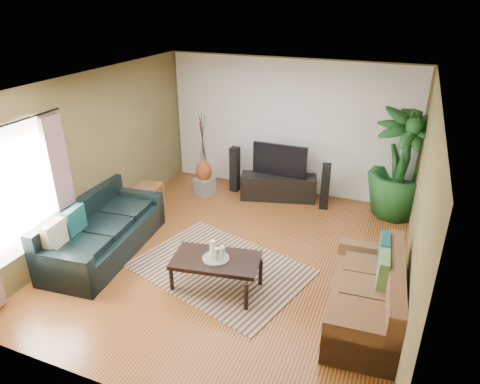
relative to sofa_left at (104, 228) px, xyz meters
The scene contains 27 objects.
floor 2.12m from the sofa_left, 17.07° to the left, with size 5.50×5.50×0.00m, color #9F5E29.
ceiling 3.08m from the sofa_left, 17.07° to the left, with size 5.50×5.50×0.00m, color white.
wall_back 4.01m from the sofa_left, 59.43° to the left, with size 5.00×5.00×0.00m, color olive.
wall_front 3.06m from the sofa_left, 47.17° to the right, with size 5.00×5.00×0.00m, color olive.
wall_left 1.22m from the sofa_left, 130.26° to the left, with size 5.50×5.50×0.00m, color olive.
wall_right 4.62m from the sofa_left, ahead, with size 5.50×5.50×0.00m, color olive.
backwall_panel 4.00m from the sofa_left, 59.36° to the left, with size 4.90×4.90×0.00m, color white.
window_pane 1.48m from the sofa_left, 116.58° to the right, with size 1.80×1.80×0.00m, color white.
curtain_far 0.88m from the sofa_left, 151.62° to the right, with size 0.08×0.35×2.20m, color gray.
curtain_rod 2.17m from the sofa_left, 114.23° to the right, with size 0.03×0.03×1.90m, color black.
sofa_left is the anchor object (origin of this frame).
sofa_right 4.01m from the sofa_left, ahead, with size 1.84×0.83×0.85m, color brown.
area_rug 1.95m from the sofa_left, ahead, with size 2.47×1.75×0.01m, color tan.
coffee_table 2.05m from the sofa_left, ahead, with size 1.19×0.65×0.49m, color black.
candle_tray 2.04m from the sofa_left, ahead, with size 0.37×0.37×0.02m, color gray.
candle_tall 1.99m from the sofa_left, ahead, with size 0.08×0.08×0.24m, color beige.
candle_mid 2.09m from the sofa_left, ahead, with size 0.08×0.08×0.18m, color beige.
candle_short 2.11m from the sofa_left, ahead, with size 0.08×0.08×0.15m, color beige.
tv_stand 3.51m from the sofa_left, 55.72° to the left, with size 1.49×0.45×0.50m, color black.
television 3.54m from the sofa_left, 55.90° to the left, with size 1.09×0.06×0.64m, color black.
speaker_left 3.11m from the sofa_left, 70.94° to the left, with size 0.17×0.19×0.95m, color black.
speaker_right 4.06m from the sofa_left, 44.14° to the left, with size 0.16×0.18×0.90m, color black.
potted_plant 5.22m from the sofa_left, 36.09° to the left, with size 1.13×1.13×2.02m, color #18491C.
plant_pot 5.20m from the sofa_left, 36.09° to the left, with size 0.37×0.37×0.29m, color black.
pedestal 2.60m from the sofa_left, 78.88° to the left, with size 0.34×0.34×0.34m, color gray.
vase 2.59m from the sofa_left, 78.88° to the left, with size 0.31×0.31×0.44m, color brown.
side_table 1.57m from the sofa_left, 96.86° to the left, with size 0.46×0.46×0.48m, color #995F32.
Camera 1 is at (2.18, -5.23, 3.80)m, focal length 32.00 mm.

